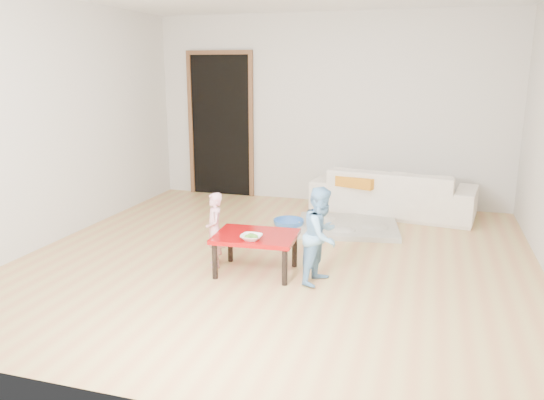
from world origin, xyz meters
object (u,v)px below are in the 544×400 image
at_px(sofa, 393,191).
at_px(child_pink, 215,230).
at_px(red_table, 256,254).
at_px(bowl, 251,237).
at_px(basin, 289,224).
at_px(child_blue, 321,235).

distance_m(sofa, child_pink, 2.85).
height_order(sofa, child_pink, child_pink).
relative_size(red_table, bowl, 3.91).
height_order(red_table, basin, red_table).
bearing_deg(bowl, child_blue, 11.23).
xyz_separation_m(child_blue, basin, (-0.69, 1.47, -0.38)).
height_order(sofa, child_blue, child_blue).
distance_m(red_table, child_pink, 0.47).
distance_m(red_table, basin, 1.44).
relative_size(red_table, child_pink, 1.03).
xyz_separation_m(sofa, child_pink, (-1.49, -2.43, 0.06)).
distance_m(bowl, child_pink, 0.50).
bearing_deg(basin, red_table, -87.22).
xyz_separation_m(red_table, basin, (-0.07, 1.43, -0.13)).
distance_m(sofa, bowl, 2.84).
xyz_separation_m(red_table, bowl, (0.01, -0.16, 0.21)).
bearing_deg(basin, bowl, -87.00).
bearing_deg(child_blue, bowl, 116.35).
xyz_separation_m(sofa, bowl, (-1.04, -2.65, 0.10)).
bearing_deg(sofa, bowl, 76.30).
xyz_separation_m(red_table, child_blue, (0.62, -0.04, 0.25)).
height_order(red_table, child_pink, child_pink).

